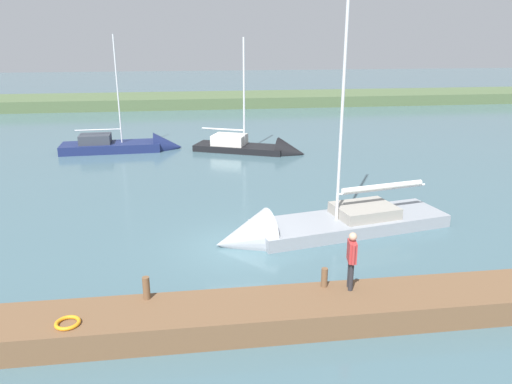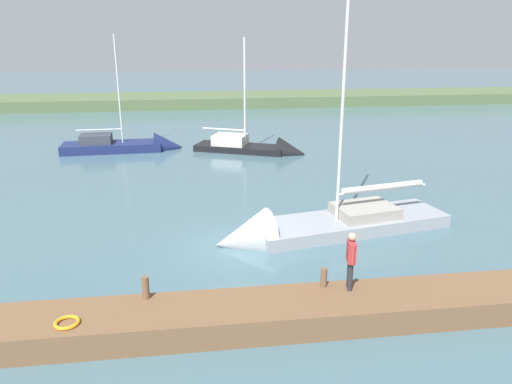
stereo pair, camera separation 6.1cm
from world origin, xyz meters
name	(u,v)px [view 1 (the left image)]	position (x,y,z in m)	size (l,w,h in m)	color
ground_plane	(238,247)	(0.00, 0.00, 0.00)	(200.00, 200.00, 0.00)	#42606B
far_shoreline	(203,105)	(0.00, -41.01, 0.00)	(180.00, 8.00, 2.40)	#4C603D
dock_pier	(258,315)	(0.00, 5.56, 0.38)	(20.68, 1.93, 0.76)	brown
mooring_post_near	(146,288)	(3.10, 4.88, 1.10)	(0.20, 0.20, 0.67)	brown
mooring_post_far	(324,277)	(-2.07, 4.88, 1.06)	(0.19, 0.19, 0.59)	brown
life_ring_buoy	(68,323)	(5.04, 5.94, 0.81)	(0.66, 0.66, 0.10)	orange
sailboat_outer_mooring	(310,230)	(-3.07, -0.81, 0.20)	(10.37, 4.40, 12.55)	gray
sailboat_near_dock	(259,149)	(-3.09, -15.90, 0.21)	(8.06, 5.08, 8.75)	black
sailboat_mid_channel	(131,148)	(5.90, -17.74, 0.19)	(8.48, 2.61, 8.96)	navy
person_on_dock	(352,256)	(-2.78, 5.11, 1.80)	(0.29, 0.66, 1.78)	#28282D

